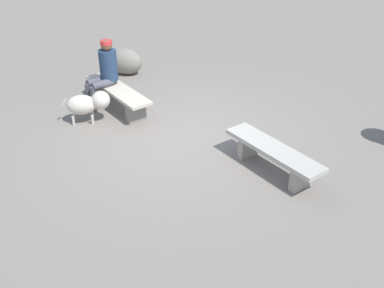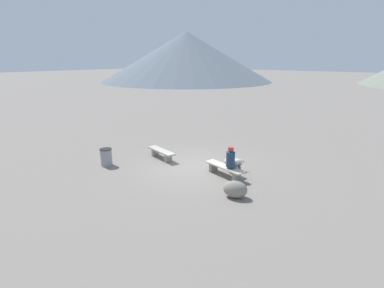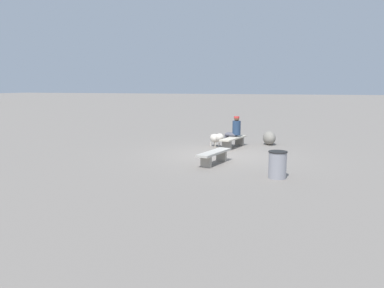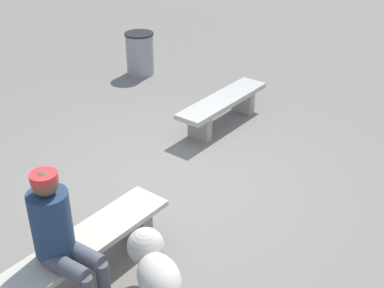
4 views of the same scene
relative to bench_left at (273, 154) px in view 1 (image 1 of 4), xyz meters
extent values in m
cube|color=gray|center=(1.73, 0.14, -0.34)|extent=(210.00, 210.00, 0.06)
cube|color=gray|center=(-0.54, 0.11, -0.14)|extent=(0.18, 0.36, 0.35)
cube|color=gray|center=(0.54, -0.11, -0.14)|extent=(0.18, 0.36, 0.35)
cube|color=#B2ADA3|center=(0.00, 0.00, 0.08)|extent=(1.77, 0.75, 0.07)
cube|color=gray|center=(2.79, 0.23, -0.13)|extent=(0.21, 0.38, 0.37)
cube|color=gray|center=(4.05, -0.03, -0.13)|extent=(0.21, 0.38, 0.37)
cube|color=beige|center=(3.42, 0.10, 0.09)|extent=(1.88, 0.79, 0.05)
cylinder|color=navy|center=(3.72, 0.04, 0.48)|extent=(0.34, 0.34, 0.59)
sphere|color=brown|center=(3.72, 0.04, 0.87)|extent=(0.21, 0.21, 0.21)
cylinder|color=red|center=(3.72, 0.04, 0.93)|extent=(0.22, 0.22, 0.07)
cylinder|color=#4C4C56|center=(3.84, 0.24, 0.19)|extent=(0.21, 0.45, 0.15)
cylinder|color=#4C4C56|center=(3.87, 0.46, -0.06)|extent=(0.11, 0.11, 0.50)
cylinder|color=#4C4C56|center=(3.65, 0.27, 0.19)|extent=(0.21, 0.45, 0.15)
cylinder|color=#4C4C56|center=(3.68, 0.48, -0.06)|extent=(0.11, 0.11, 0.50)
ellipsoid|color=beige|center=(3.48, 0.91, 0.04)|extent=(0.62, 0.63, 0.36)
sphere|color=beige|center=(3.25, 0.64, 0.11)|extent=(0.33, 0.33, 0.33)
cylinder|color=beige|center=(3.44, 0.71, -0.22)|extent=(0.04, 0.04, 0.18)
cylinder|color=beige|center=(3.30, 0.84, -0.22)|extent=(0.04, 0.04, 0.18)
cylinder|color=beige|center=(3.67, 0.97, -0.22)|extent=(0.04, 0.04, 0.18)
cylinder|color=beige|center=(3.52, 1.10, -0.22)|extent=(0.04, 0.04, 0.18)
cylinder|color=beige|center=(3.68, 1.14, 0.10)|extent=(0.10, 0.11, 0.15)
ellipsoid|color=gray|center=(4.70, -1.20, -0.02)|extent=(0.95, 0.78, 0.59)
camera|label=1|loc=(-2.99, 5.24, 3.65)|focal=43.34mm
camera|label=2|loc=(9.17, -8.94, 4.18)|focal=26.97mm
camera|label=3|loc=(-11.46, -3.08, 2.21)|focal=34.73mm
camera|label=4|loc=(6.17, 2.53, 3.08)|focal=47.39mm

